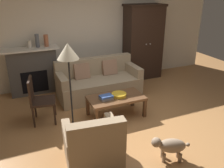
# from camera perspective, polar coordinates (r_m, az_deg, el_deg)

# --- Properties ---
(ground_plane) EXTENTS (9.60, 9.60, 0.00)m
(ground_plane) POSITION_cam_1_polar(r_m,az_deg,el_deg) (4.63, 5.55, -9.68)
(ground_plane) COLOR #B27A47
(back_wall) EXTENTS (7.20, 0.10, 2.80)m
(back_wall) POSITION_cam_1_polar(r_m,az_deg,el_deg) (6.35, -5.24, 12.88)
(back_wall) COLOR silver
(back_wall) RESTS_ON ground
(fireplace) EXTENTS (1.26, 0.48, 1.12)m
(fireplace) POSITION_cam_1_polar(r_m,az_deg,el_deg) (6.02, -18.33, 3.08)
(fireplace) COLOR #4C4947
(fireplace) RESTS_ON ground
(armoire) EXTENTS (1.06, 0.57, 2.00)m
(armoire) POSITION_cam_1_polar(r_m,az_deg,el_deg) (6.70, 7.41, 9.85)
(armoire) COLOR black
(armoire) RESTS_ON ground
(couch) EXTENTS (1.93, 0.87, 0.86)m
(couch) POSITION_cam_1_polar(r_m,az_deg,el_deg) (5.66, -3.27, 0.32)
(couch) COLOR tan
(couch) RESTS_ON ground
(coffee_table) EXTENTS (1.10, 0.60, 0.42)m
(coffee_table) POSITION_cam_1_polar(r_m,az_deg,el_deg) (4.74, 0.97, -3.67)
(coffee_table) COLOR brown
(coffee_table) RESTS_ON ground
(fruit_bowl) EXTENTS (0.29, 0.29, 0.06)m
(fruit_bowl) POSITION_cam_1_polar(r_m,az_deg,el_deg) (4.73, 1.68, -2.59)
(fruit_bowl) COLOR gold
(fruit_bowl) RESTS_ON coffee_table
(book_stack) EXTENTS (0.26, 0.19, 0.08)m
(book_stack) POSITION_cam_1_polar(r_m,az_deg,el_deg) (4.60, -1.42, -3.21)
(book_stack) COLOR gray
(book_stack) RESTS_ON coffee_table
(mantel_vase_cream) EXTENTS (0.09, 0.09, 0.17)m
(mantel_vase_cream) POSITION_cam_1_polar(r_m,az_deg,el_deg) (5.83, -19.08, 8.93)
(mantel_vase_cream) COLOR beige
(mantel_vase_cream) RESTS_ON fireplace
(mantel_vase_slate) EXTENTS (0.09, 0.09, 0.30)m
(mantel_vase_slate) POSITION_cam_1_polar(r_m,az_deg,el_deg) (5.83, -17.39, 9.81)
(mantel_vase_slate) COLOR #565B66
(mantel_vase_slate) RESTS_ON fireplace
(mantel_vase_terracotta) EXTENTS (0.11, 0.11, 0.28)m
(mantel_vase_terracotta) POSITION_cam_1_polar(r_m,az_deg,el_deg) (5.86, -15.42, 9.94)
(mantel_vase_terracotta) COLOR #A86042
(mantel_vase_terracotta) RESTS_ON fireplace
(armchair_near_left) EXTENTS (0.86, 0.85, 0.88)m
(armchair_near_left) POSITION_cam_1_polar(r_m,az_deg,el_deg) (3.54, -4.52, -14.85)
(armchair_near_left) COLOR #997F60
(armchair_near_left) RESTS_ON ground
(side_chair_wooden) EXTENTS (0.52, 0.52, 0.90)m
(side_chair_wooden) POSITION_cam_1_polar(r_m,az_deg,el_deg) (4.68, -17.23, -3.12)
(side_chair_wooden) COLOR black
(side_chair_wooden) RESTS_ON ground
(floor_lamp) EXTENTS (0.36, 0.36, 1.61)m
(floor_lamp) POSITION_cam_1_polar(r_m,az_deg,el_deg) (3.96, -10.40, 6.43)
(floor_lamp) COLOR black
(floor_lamp) RESTS_ON ground
(dog) EXTENTS (0.54, 0.34, 0.39)m
(dog) POSITION_cam_1_polar(r_m,az_deg,el_deg) (3.77, 13.64, -14.15)
(dog) COLOR gray
(dog) RESTS_ON ground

